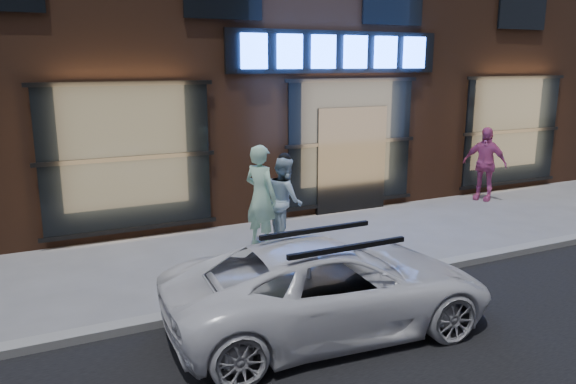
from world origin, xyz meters
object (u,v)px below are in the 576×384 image
Objects in this scene: passerby at (484,164)px; man_bowtie at (261,197)px; man_cap at (285,200)px; white_suv at (330,286)px.

man_bowtie is at bearing -109.67° from passerby.
man_cap is at bearing -103.95° from man_bowtie.
man_cap is 0.91× the size of passerby.
man_cap is at bearing -12.05° from white_suv.
man_cap is 6.04m from passerby.
man_bowtie is 1.16× the size of man_cap.
man_cap is (0.53, 0.09, -0.14)m from man_bowtie.
man_cap is 3.71m from white_suv.
man_bowtie is 1.05× the size of passerby.
passerby reaches higher than white_suv.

